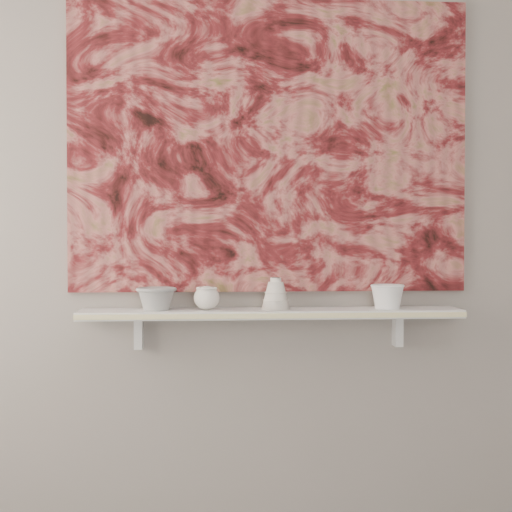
{
  "coord_description": "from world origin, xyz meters",
  "views": [
    {
      "loc": [
        -0.24,
        -1.09,
        1.18
      ],
      "look_at": [
        -0.06,
        1.49,
        1.13
      ],
      "focal_mm": 50.0,
      "sensor_mm": 36.0,
      "label": 1
    }
  ],
  "objects": [
    {
      "name": "shelf",
      "position": [
        0.0,
        1.51,
        0.92
      ],
      "size": [
        1.4,
        0.18,
        0.03
      ],
      "primitive_type": "cube",
      "color": "silver",
      "rests_on": "wall_back"
    },
    {
      "name": "bracket_left",
      "position": [
        -0.49,
        1.57,
        0.84
      ],
      "size": [
        0.03,
        0.06,
        0.12
      ],
      "primitive_type": "cube",
      "color": "silver",
      "rests_on": "wall_back"
    },
    {
      "name": "painting",
      "position": [
        0.0,
        1.59,
        1.54
      ],
      "size": [
        1.5,
        0.02,
        1.1
      ],
      "primitive_type": "cube",
      "color": "maroon",
      "rests_on": "wall_back"
    },
    {
      "name": "cup_cream",
      "position": [
        -0.24,
        1.51,
        0.97
      ],
      "size": [
        0.11,
        0.11,
        0.09
      ],
      "primitive_type": null,
      "rotation": [
        0.0,
        0.0,
        0.19
      ],
      "color": "silver",
      "rests_on": "shelf"
    },
    {
      "name": "wall_back",
      "position": [
        0.0,
        1.6,
        1.35
      ],
      "size": [
        3.6,
        0.0,
        3.6
      ],
      "primitive_type": "plane",
      "rotation": [
        1.57,
        0.0,
        0.0
      ],
      "color": "gray",
      "rests_on": "floor"
    },
    {
      "name": "bowl_white",
      "position": [
        0.43,
        1.51,
        0.98
      ],
      "size": [
        0.16,
        0.16,
        0.09
      ],
      "primitive_type": null,
      "rotation": [
        0.0,
        0.0,
        0.39
      ],
      "color": "white",
      "rests_on": "shelf"
    },
    {
      "name": "shelf_stripe",
      "position": [
        0.0,
        1.41,
        0.92
      ],
      "size": [
        1.4,
        0.01,
        0.02
      ],
      "primitive_type": "cube",
      "color": "#F2E7A1",
      "rests_on": "shelf"
    },
    {
      "name": "bell_vessel",
      "position": [
        0.02,
        1.51,
        0.99
      ],
      "size": [
        0.13,
        0.13,
        0.12
      ],
      "primitive_type": null,
      "rotation": [
        0.0,
        0.0,
        -0.28
      ],
      "color": "silver",
      "rests_on": "shelf"
    },
    {
      "name": "bracket_right",
      "position": [
        0.49,
        1.57,
        0.84
      ],
      "size": [
        0.03,
        0.06,
        0.12
      ],
      "primitive_type": "cube",
      "color": "silver",
      "rests_on": "wall_back"
    },
    {
      "name": "bowl_grey",
      "position": [
        -0.42,
        1.51,
        0.97
      ],
      "size": [
        0.17,
        0.17,
        0.09
      ],
      "primitive_type": null,
      "rotation": [
        0.0,
        0.0,
        -0.14
      ],
      "color": "#A2A29F",
      "rests_on": "shelf"
    },
    {
      "name": "house_motif",
      "position": [
        0.45,
        1.57,
        1.23
      ],
      "size": [
        0.09,
        0.0,
        0.08
      ],
      "primitive_type": "cube",
      "color": "black",
      "rests_on": "painting"
    }
  ]
}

